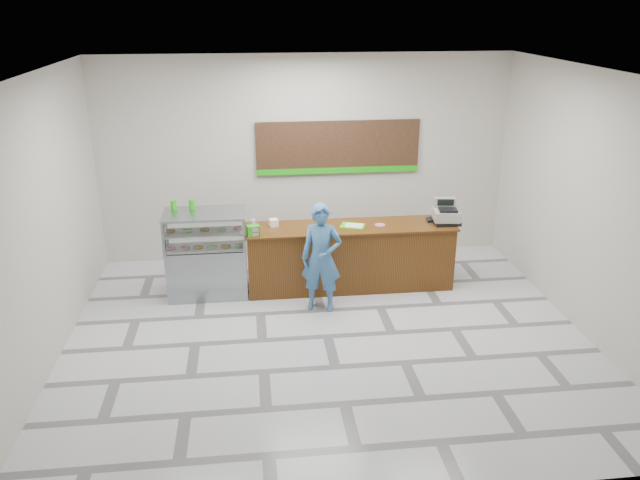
{
  "coord_description": "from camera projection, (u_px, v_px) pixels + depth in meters",
  "views": [
    {
      "loc": [
        -0.97,
        -7.4,
        4.29
      ],
      "look_at": [
        -0.0,
        0.9,
        1.07
      ],
      "focal_mm": 35.0,
      "sensor_mm": 36.0,
      "label": 1
    }
  ],
  "objects": [
    {
      "name": "display_case",
      "position": [
        207.0,
        253.0,
        9.52
      ],
      "size": [
        1.22,
        0.72,
        1.33
      ],
      "color": "gray",
      "rests_on": "floor"
    },
    {
      "name": "donut_decal",
      "position": [
        380.0,
        225.0,
        9.67
      ],
      "size": [
        0.16,
        0.16,
        0.0
      ],
      "primitive_type": "cylinder",
      "color": "#D76595",
      "rests_on": "sales_counter"
    },
    {
      "name": "floor",
      "position": [
        328.0,
        336.0,
        8.51
      ],
      "size": [
        7.0,
        7.0,
        0.0
      ],
      "primitive_type": "plane",
      "color": "silver",
      "rests_on": "ground"
    },
    {
      "name": "back_wall",
      "position": [
        306.0,
        159.0,
        10.66
      ],
      "size": [
        7.0,
        0.0,
        7.0
      ],
      "primitive_type": "plane",
      "rotation": [
        1.57,
        0.0,
        0.0
      ],
      "color": "beige",
      "rests_on": "floor"
    },
    {
      "name": "promo_box",
      "position": [
        253.0,
        231.0,
        9.19
      ],
      "size": [
        0.2,
        0.16,
        0.16
      ],
      "primitive_type": "cube",
      "rotation": [
        0.0,
        0.0,
        0.2
      ],
      "color": "#1DB012",
      "rests_on": "sales_counter"
    },
    {
      "name": "serving_tray",
      "position": [
        353.0,
        226.0,
        9.6
      ],
      "size": [
        0.43,
        0.37,
        0.02
      ],
      "rotation": [
        0.0,
        0.0,
        -0.35
      ],
      "color": "#55CE1B",
      "rests_on": "sales_counter"
    },
    {
      "name": "menu_board",
      "position": [
        338.0,
        148.0,
        10.61
      ],
      "size": [
        2.8,
        0.06,
        0.9
      ],
      "color": "black",
      "rests_on": "back_wall"
    },
    {
      "name": "sales_counter",
      "position": [
        350.0,
        256.0,
        9.82
      ],
      "size": [
        3.26,
        0.76,
        1.03
      ],
      "color": "#5A3311",
      "rests_on": "floor"
    },
    {
      "name": "green_cup_right",
      "position": [
        192.0,
        204.0,
        9.43
      ],
      "size": [
        0.09,
        0.09,
        0.15
      ],
      "primitive_type": "cylinder",
      "color": "#1DB012",
      "rests_on": "display_case"
    },
    {
      "name": "cash_register",
      "position": [
        446.0,
        214.0,
        9.72
      ],
      "size": [
        0.45,
        0.46,
        0.38
      ],
      "rotation": [
        0.0,
        0.0,
        -0.13
      ],
      "color": "black",
      "rests_on": "sales_counter"
    },
    {
      "name": "straw_cup",
      "position": [
        253.0,
        223.0,
        9.59
      ],
      "size": [
        0.07,
        0.07,
        0.11
      ],
      "primitive_type": "cylinder",
      "color": "silver",
      "rests_on": "sales_counter"
    },
    {
      "name": "customer",
      "position": [
        321.0,
        258.0,
        9.01
      ],
      "size": [
        0.67,
        0.52,
        1.62
      ],
      "primitive_type": "imported",
      "rotation": [
        0.0,
        0.0,
        -0.25
      ],
      "color": "teal",
      "rests_on": "floor"
    },
    {
      "name": "ceiling",
      "position": [
        329.0,
        73.0,
        7.25
      ],
      "size": [
        7.0,
        7.0,
        0.0
      ],
      "primitive_type": "plane",
      "rotation": [
        3.14,
        0.0,
        0.0
      ],
      "color": "silver",
      "rests_on": "back_wall"
    },
    {
      "name": "green_cup_left",
      "position": [
        174.0,
        205.0,
        9.41
      ],
      "size": [
        0.09,
        0.09,
        0.14
      ],
      "primitive_type": "cylinder",
      "color": "#1DB012",
      "rests_on": "display_case"
    },
    {
      "name": "napkin_box",
      "position": [
        273.0,
        223.0,
        9.61
      ],
      "size": [
        0.15,
        0.15,
        0.11
      ],
      "primitive_type": "cube",
      "rotation": [
        0.0,
        0.0,
        0.25
      ],
      "color": "white",
      "rests_on": "sales_counter"
    },
    {
      "name": "card_terminal",
      "position": [
        429.0,
        220.0,
        9.83
      ],
      "size": [
        0.1,
        0.18,
        0.04
      ],
      "primitive_type": "cube",
      "rotation": [
        0.0,
        0.0,
        -0.09
      ],
      "color": "black",
      "rests_on": "sales_counter"
    }
  ]
}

